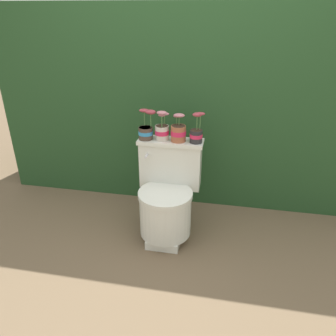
{
  "coord_description": "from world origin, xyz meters",
  "views": [
    {
      "loc": [
        0.39,
        -2.16,
        1.69
      ],
      "look_at": [
        -0.05,
        0.09,
        0.59
      ],
      "focal_mm": 35.0,
      "sensor_mm": 36.0,
      "label": 1
    }
  ],
  "objects_px": {
    "potted_plant_midleft": "(162,130)",
    "potted_plant_midright": "(196,133)",
    "potted_plant_left": "(146,130)",
    "toilet": "(167,198)",
    "potted_plant_middle": "(178,132)"
  },
  "relations": [
    {
      "from": "potted_plant_midleft",
      "to": "potted_plant_midright",
      "type": "distance_m",
      "value": 0.27
    },
    {
      "from": "potted_plant_left",
      "to": "potted_plant_midleft",
      "type": "height_order",
      "value": "potted_plant_midleft"
    },
    {
      "from": "toilet",
      "to": "potted_plant_midright",
      "type": "distance_m",
      "value": 0.57
    },
    {
      "from": "potted_plant_midleft",
      "to": "potted_plant_middle",
      "type": "relative_size",
      "value": 1.12
    },
    {
      "from": "potted_plant_left",
      "to": "potted_plant_middle",
      "type": "bearing_deg",
      "value": 0.56
    },
    {
      "from": "potted_plant_middle",
      "to": "potted_plant_midright",
      "type": "bearing_deg",
      "value": -0.98
    },
    {
      "from": "potted_plant_left",
      "to": "potted_plant_midright",
      "type": "xyz_separation_m",
      "value": [
        0.39,
        0.0,
        -0.0
      ]
    },
    {
      "from": "toilet",
      "to": "potted_plant_left",
      "type": "xyz_separation_m",
      "value": [
        -0.19,
        0.14,
        0.51
      ]
    },
    {
      "from": "potted_plant_left",
      "to": "potted_plant_midleft",
      "type": "xyz_separation_m",
      "value": [
        0.13,
        0.0,
        0.0
      ]
    },
    {
      "from": "potted_plant_left",
      "to": "potted_plant_middle",
      "type": "xyz_separation_m",
      "value": [
        0.26,
        0.0,
        -0.0
      ]
    },
    {
      "from": "toilet",
      "to": "potted_plant_middle",
      "type": "distance_m",
      "value": 0.54
    },
    {
      "from": "potted_plant_left",
      "to": "toilet",
      "type": "bearing_deg",
      "value": -35.36
    },
    {
      "from": "potted_plant_middle",
      "to": "potted_plant_midright",
      "type": "distance_m",
      "value": 0.14
    },
    {
      "from": "potted_plant_midleft",
      "to": "potted_plant_middle",
      "type": "height_order",
      "value": "potted_plant_midleft"
    },
    {
      "from": "toilet",
      "to": "potted_plant_middle",
      "type": "xyz_separation_m",
      "value": [
        0.06,
        0.14,
        0.51
      ]
    }
  ]
}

